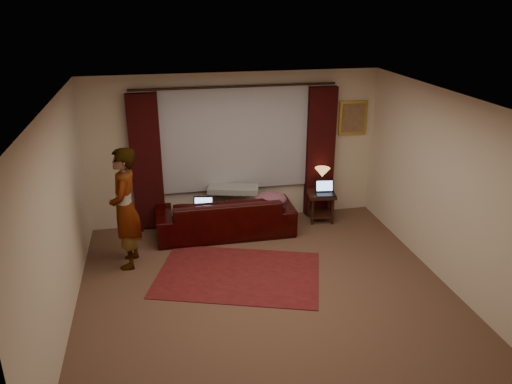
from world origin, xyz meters
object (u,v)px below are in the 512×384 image
sofa (225,208)px  tiffany_lamp (322,180)px  laptop_table (326,188)px  end_table (321,206)px  person (125,209)px  laptop_sofa (203,206)px

sofa → tiffany_lamp: (1.75, 0.23, 0.29)m
tiffany_lamp → laptop_table: tiffany_lamp is taller
end_table → person: (-3.29, -0.92, 0.64)m
sofa → person: (-1.55, -0.75, 0.44)m
tiffany_lamp → sofa: bearing=-172.6°
laptop_table → person: 3.42m
end_table → person: 3.47m
sofa → tiffany_lamp: tiffany_lamp is taller
laptop_sofa → sofa: bearing=30.3°
laptop_sofa → person: person is taller
end_table → laptop_sofa: bearing=-171.9°
laptop_sofa → end_table: 2.16m
laptop_sofa → laptop_table: 2.15m
laptop_sofa → laptop_table: bearing=15.2°
person → sofa: bearing=122.0°
end_table → laptop_table: laptop_table is taller
sofa → tiffany_lamp: bearing=-172.4°
laptop_table → person: size_ratio=0.19×
end_table → person: bearing=-164.4°
sofa → end_table: bearing=-174.4°
laptop_sofa → laptop_table: (2.14, 0.18, 0.07)m
tiffany_lamp → person: size_ratio=0.24×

